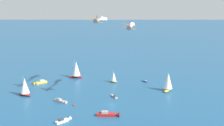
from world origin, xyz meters
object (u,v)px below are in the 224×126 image
object	(u,v)px
biplane_lead	(129,27)
wingwalker_lead	(130,23)
sailboat_offshore	(168,82)
sailboat_ahead	(76,69)
biplane_wingman	(96,21)
marker_buoy	(74,105)
wingwalker_wingman	(97,17)
motorboat_outer_ring_c	(61,101)
motorboat_mid_cluster	(64,120)
motorboat_far_port	(144,81)
motorboat_near_centre	(39,83)
motorboat_trailing	(109,114)
sailboat_inshore	(114,77)
motorboat_outer_ring_d	(114,96)
sailboat_outer_ring_b	(25,87)

from	to	relation	value
biplane_lead	wingwalker_lead	xyz separation A→B (m)	(-0.39, 0.05, 2.15)
sailboat_offshore	biplane_lead	xyz separation A→B (m)	(25.96, 26.99, 36.82)
sailboat_ahead	biplane_wingman	bearing A→B (deg)	111.89
marker_buoy	wingwalker_wingman	distance (m)	49.81
sailboat_ahead	motorboat_outer_ring_c	distance (m)	53.68
motorboat_mid_cluster	biplane_wingman	xyz separation A→B (m)	(-13.11, -29.26, 45.17)
motorboat_mid_cluster	motorboat_outer_ring_c	world-z (taller)	motorboat_outer_ring_c
motorboat_far_port	marker_buoy	world-z (taller)	marker_buoy
motorboat_near_centre	motorboat_far_port	world-z (taller)	motorboat_near_centre
motorboat_far_port	marker_buoy	bearing A→B (deg)	49.16
motorboat_far_port	sailboat_offshore	world-z (taller)	sailboat_offshore
sailboat_ahead	marker_buoy	xyz separation A→B (m)	(-8.18, 58.28, -6.03)
motorboat_trailing	motorboat_outer_ring_c	size ratio (longest dim) A/B	1.34
sailboat_ahead	wingwalker_wingman	distance (m)	68.51
sailboat_inshore	wingwalker_lead	world-z (taller)	wingwalker_lead
motorboat_mid_cluster	motorboat_trailing	bearing A→B (deg)	-160.63
motorboat_far_port	motorboat_outer_ring_d	xyz separation A→B (m)	(20.93, 34.57, 0.06)
motorboat_near_centre	biplane_lead	xyz separation A→B (m)	(-61.34, 40.41, 42.01)
sailboat_inshore	sailboat_ahead	world-z (taller)	sailboat_ahead
wingwalker_lead	motorboat_mid_cluster	bearing A→B (deg)	35.74
wingwalker_lead	motorboat_trailing	bearing A→B (deg)	56.08
motorboat_trailing	wingwalker_lead	xyz separation A→B (m)	(-10.13, -15.07, 44.09)
motorboat_outer_ring_d	sailboat_outer_ring_b	bearing A→B (deg)	-0.86
motorboat_mid_cluster	biplane_lead	size ratio (longest dim) A/B	1.00
motorboat_trailing	wingwalker_lead	distance (m)	47.68
sailboat_ahead	motorboat_trailing	bearing A→B (deg)	111.38
motorboat_mid_cluster	wingwalker_wingman	world-z (taller)	wingwalker_wingman
motorboat_near_centre	motorboat_trailing	xyz separation A→B (m)	(-51.60, 55.53, 0.08)
motorboat_outer_ring_d	biplane_wingman	xyz separation A→B (m)	(9.56, 6.74, 45.35)
motorboat_outer_ring_d	wingwalker_lead	distance (m)	47.27
biplane_wingman	sailboat_offshore	bearing A→B (deg)	-155.11
sailboat_ahead	motorboat_mid_cluster	world-z (taller)	sailboat_ahead
sailboat_offshore	motorboat_mid_cluster	world-z (taller)	sailboat_offshore
motorboat_outer_ring_c	biplane_wingman	distance (m)	49.56
sailboat_offshore	biplane_wingman	xyz separation A→B (m)	(43.72, 20.28, 39.84)
sailboat_offshore	motorboat_trailing	size ratio (longest dim) A/B	1.17
motorboat_mid_cluster	motorboat_outer_ring_c	xyz separation A→B (m)	(7.09, -26.26, 0.01)
biplane_wingman	motorboat_outer_ring_c	bearing A→B (deg)	8.46
wingwalker_lead	biplane_wingman	distance (m)	19.39
wingwalker_wingman	sailboat_outer_ring_b	bearing A→B (deg)	-9.61
motorboat_near_centre	sailboat_offshore	distance (m)	88.48
motorboat_outer_ring_c	motorboat_outer_ring_d	world-z (taller)	motorboat_outer_ring_c
wingwalker_lead	motorboat_outer_ring_d	bearing A→B (deg)	-57.52
biplane_wingman	biplane_lead	bearing A→B (deg)	159.30
sailboat_inshore	wingwalker_wingman	size ratio (longest dim) A/B	4.74
biplane_lead	sailboat_inshore	bearing A→B (deg)	-78.40
motorboat_near_centre	motorboat_trailing	size ratio (longest dim) A/B	0.82
sailboat_outer_ring_b	biplane_lead	xyz separation A→B (m)	(-62.29, 14.27, 37.10)
sailboat_ahead	biplane_lead	xyz separation A→B (m)	(-38.00, 57.07, 36.38)
marker_buoy	biplane_wingman	bearing A→B (deg)	-146.71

